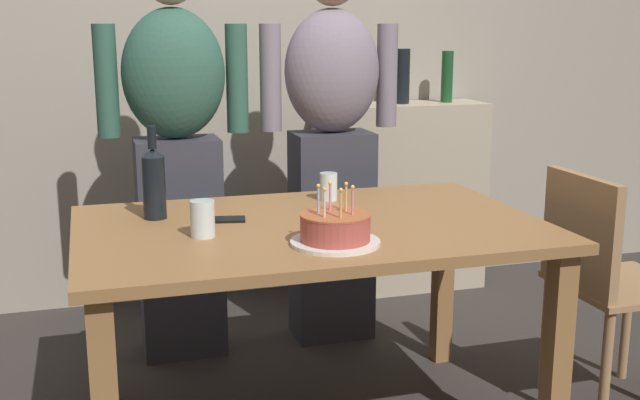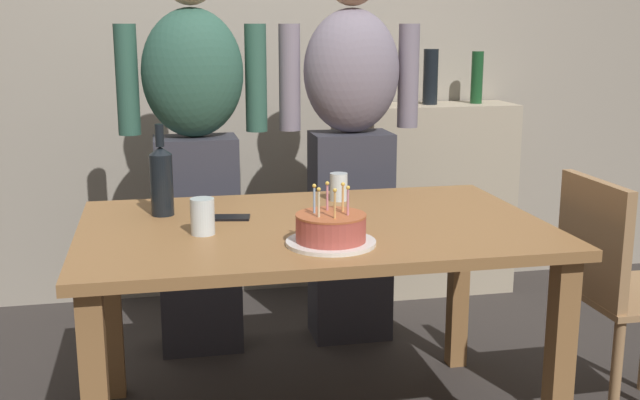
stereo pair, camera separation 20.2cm
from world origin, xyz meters
name	(u,v)px [view 1 (the left image)]	position (x,y,z in m)	size (l,w,h in m)	color
back_wall	(224,39)	(0.00, 1.55, 1.30)	(5.20, 0.10, 2.60)	#9E9384
dining_table	(311,252)	(0.00, 0.00, 0.64)	(1.50, 0.96, 0.74)	olive
birthday_cake	(335,230)	(0.00, -0.26, 0.78)	(0.27, 0.27, 0.18)	white
water_glass_near	(203,219)	(-0.36, -0.06, 0.80)	(0.07, 0.07, 0.11)	silver
water_glass_far	(328,187)	(0.16, 0.31, 0.79)	(0.06, 0.06, 0.10)	silver
wine_bottle	(154,182)	(-0.48, 0.21, 0.86)	(0.08, 0.08, 0.31)	black
cell_phone	(223,220)	(-0.27, 0.11, 0.74)	(0.14, 0.07, 0.01)	black
person_man_bearded	(177,150)	(-0.33, 0.81, 0.87)	(0.61, 0.27, 1.66)	#33333D
person_woman_cardigan	(332,143)	(0.33, 0.81, 0.87)	(0.61, 0.27, 1.66)	#33333D
dining_chair	(601,273)	(1.03, -0.14, 0.52)	(0.42, 0.42, 0.87)	#A37A51
shelf_cabinet	(400,195)	(0.86, 1.33, 0.50)	(0.87, 0.30, 1.25)	tan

